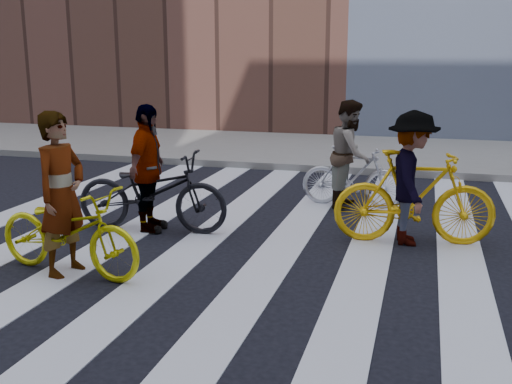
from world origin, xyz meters
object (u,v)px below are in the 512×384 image
at_px(bike_silver_mid, 353,176).
at_px(rider_left, 62,194).
at_px(bike_dark_rear, 152,192).
at_px(bike_yellow_right, 414,197).
at_px(bike_yellow_left, 68,231).
at_px(rider_rear, 148,169).
at_px(rider_mid, 350,154).
at_px(rider_right, 412,178).

height_order(bike_silver_mid, rider_left, rider_left).
relative_size(bike_silver_mid, bike_dark_rear, 0.77).
distance_m(bike_yellow_right, bike_dark_rear, 3.57).
bearing_deg(bike_yellow_right, bike_silver_mid, 22.15).
xyz_separation_m(bike_yellow_left, rider_rear, (0.12, 1.80, 0.39)).
height_order(bike_silver_mid, rider_rear, rider_rear).
bearing_deg(rider_left, rider_mid, -25.23).
bearing_deg(rider_right, bike_dark_rear, 89.22).
relative_size(bike_yellow_left, bike_silver_mid, 1.16).
bearing_deg(bike_silver_mid, rider_mid, 92.23).
height_order(bike_yellow_left, rider_left, rider_left).
bearing_deg(bike_dark_rear, rider_mid, -53.35).
relative_size(bike_dark_rear, rider_right, 1.24).
bearing_deg(rider_right, rider_rear, 89.12).
distance_m(bike_silver_mid, rider_left, 4.86).
bearing_deg(bike_dark_rear, bike_silver_mid, -53.91).
relative_size(rider_mid, rider_rear, 0.97).
height_order(bike_dark_rear, rider_right, rider_right).
height_order(bike_yellow_right, rider_right, rider_right).
height_order(bike_silver_mid, rider_mid, rider_mid).
bearing_deg(bike_yellow_left, rider_rear, 5.04).
height_order(rider_mid, rider_right, rider_right).
height_order(rider_left, rider_mid, rider_left).
xyz_separation_m(bike_silver_mid, rider_mid, (-0.05, 0.00, 0.37)).
bearing_deg(bike_silver_mid, rider_left, 147.55).
xyz_separation_m(bike_yellow_right, rider_mid, (-1.06, 1.76, 0.25)).
xyz_separation_m(bike_dark_rear, rider_rear, (-0.05, 0.00, 0.32)).
bearing_deg(rider_mid, bike_dark_rear, 133.58).
relative_size(rider_left, rider_rear, 1.04).
height_order(bike_yellow_left, rider_mid, rider_mid).
relative_size(bike_silver_mid, rider_right, 0.95).
relative_size(bike_yellow_right, bike_dark_rear, 0.96).
xyz_separation_m(rider_left, rider_rear, (0.17, 1.80, -0.03)).
height_order(bike_yellow_left, rider_right, rider_right).
bearing_deg(bike_silver_mid, rider_right, -149.22).
relative_size(bike_yellow_left, bike_yellow_right, 0.93).
bearing_deg(rider_right, bike_yellow_right, -97.64).
bearing_deg(rider_left, bike_dark_rear, 1.88).
xyz_separation_m(rider_right, rider_rear, (-3.54, -0.42, 0.02)).
relative_size(bike_dark_rear, rider_rear, 1.21).
bearing_deg(bike_dark_rear, bike_yellow_left, 169.80).
distance_m(rider_left, rider_mid, 4.81).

